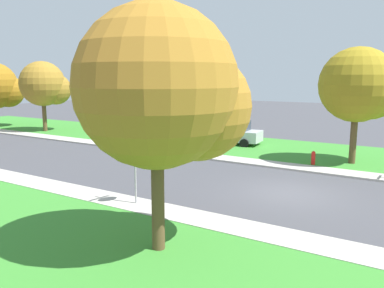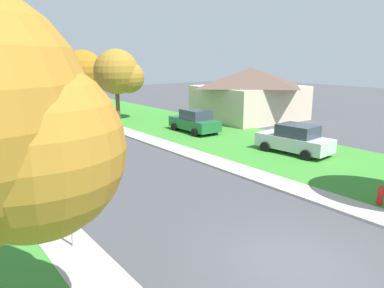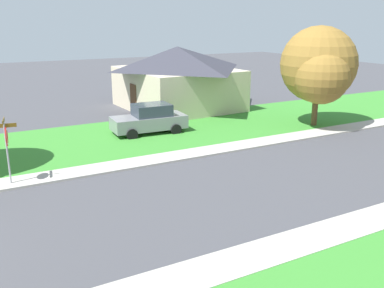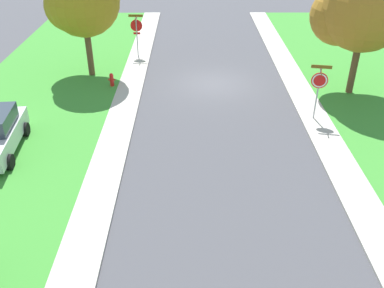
# 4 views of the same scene
# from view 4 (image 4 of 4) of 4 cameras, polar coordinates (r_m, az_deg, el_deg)

# --- Properties ---
(ground_plane) EXTENTS (120.00, 120.00, 0.00)m
(ground_plane) POSITION_cam_4_polar(r_m,az_deg,el_deg) (24.65, 2.90, 8.07)
(ground_plane) COLOR #424247
(sidewalk_east) EXTENTS (1.40, 56.00, 0.10)m
(sidewalk_east) POSITION_cam_4_polar(r_m,az_deg,el_deg) (14.70, -13.63, -10.54)
(sidewalk_east) COLOR #ADA89E
(sidewalk_east) RESTS_ON ground
(sidewalk_west) EXTENTS (1.40, 56.00, 0.10)m
(sidewalk_west) POSITION_cam_4_polar(r_m,az_deg,el_deg) (15.53, 23.06, -9.88)
(sidewalk_west) COLOR #ADA89E
(sidewalk_west) RESTS_ON ground
(stop_sign_near_corner) EXTENTS (0.92, 0.92, 2.77)m
(stop_sign_near_corner) POSITION_cam_4_polar(r_m,az_deg,el_deg) (28.60, -7.45, 15.11)
(stop_sign_near_corner) COLOR #9E9EA3
(stop_sign_near_corner) RESTS_ON ground
(stop_sign_far_corner) EXTENTS (0.91, 0.91, 2.77)m
(stop_sign_far_corner) POSITION_cam_4_polar(r_m,az_deg,el_deg) (20.64, 16.65, 7.76)
(stop_sign_far_corner) COLOR #9E9EA3
(stop_sign_far_corner) RESTS_ON ground
(tree_across_left) EXTENTS (4.38, 4.08, 6.46)m
(tree_across_left) POSITION_cam_4_polar(r_m,az_deg,el_deg) (25.43, -14.86, 18.00)
(tree_across_left) COLOR brown
(tree_across_left) RESTS_ON ground
(tree_sidewalk_near) EXTENTS (4.69, 4.36, 6.77)m
(tree_sidewalk_near) POSITION_cam_4_polar(r_m,az_deg,el_deg) (23.63, 21.51, 16.38)
(tree_sidewalk_near) COLOR brown
(tree_sidewalk_near) RESTS_ON ground
(fire_hydrant) EXTENTS (0.38, 0.22, 0.83)m
(fire_hydrant) POSITION_cam_4_polar(r_m,az_deg,el_deg) (24.41, -10.70, 8.44)
(fire_hydrant) COLOR red
(fire_hydrant) RESTS_ON ground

